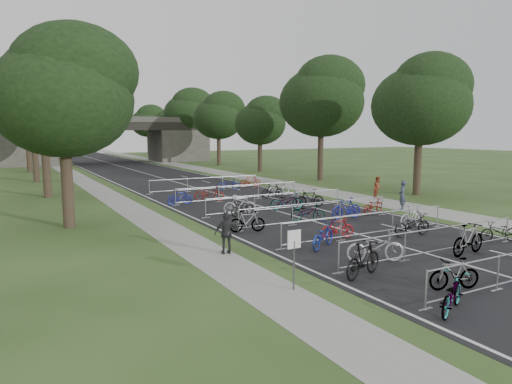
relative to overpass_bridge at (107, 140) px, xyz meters
The scene contains 53 objects.
road 15.41m from the overpass_bridge, 90.00° to the right, with size 11.00×140.00×0.01m, color black.
sidewalk_right 17.36m from the overpass_bridge, 61.93° to the right, with size 3.00×140.00×0.01m, color gray.
sidewalk_left 17.14m from the overpass_bridge, 116.57° to the right, with size 2.00×140.00×0.01m, color gray.
lane_markings 15.41m from the overpass_bridge, 90.00° to the right, with size 0.12×140.00×0.00m, color silver.
overpass_bridge is the anchor object (origin of this frame).
park_sign 62.41m from the overpass_bridge, 96.26° to the right, with size 0.45×0.06×1.83m.
tree_left_0 50.47m from the overpass_bridge, 103.07° to the right, with size 6.72×6.72×10.25m.
tree_right_0 50.91m from the overpass_bridge, 75.05° to the right, with size 7.17×7.17×10.93m.
tree_left_1 38.97m from the overpass_bridge, 107.08° to the right, with size 7.56×7.56×11.53m.
tree_right_1 39.56m from the overpass_bridge, 70.53° to the right, with size 8.18×8.18×12.47m.
tree_left_2 27.92m from the overpass_bridge, 114.44° to the right, with size 8.40×8.40×12.81m.
tree_right_2 28.39m from the overpass_bridge, 62.40° to the right, with size 6.16×6.16×9.39m.
tree_left_3 17.59m from the overpass_bridge, 131.07° to the right, with size 6.72×6.72×10.25m.
tree_right_3 18.82m from the overpass_bridge, 44.93° to the right, with size 7.17×7.17×10.93m.
tree_left_4 12.05m from the overpass_bridge, behind, with size 7.56×7.56×11.53m.
tree_right_4 13.86m from the overpass_bridge, ahead, with size 8.18×8.18×12.47m.
tree_left_5 16.44m from the overpass_bridge, 136.20° to the left, with size 8.40×8.40×12.81m.
tree_right_5 17.23m from the overpass_bridge, 39.82° to the left, with size 6.16×6.16×9.39m.
tree_left_6 25.77m from the overpass_bridge, 116.43° to the left, with size 6.72×6.72×10.25m.
tree_right_6 26.62m from the overpass_bridge, 60.25° to the left, with size 7.17×7.17×10.93m.
barrier_row_1 61.47m from the overpass_bridge, 90.00° to the right, with size 9.70×0.08×1.10m.
barrier_row_2 57.88m from the overpass_bridge, 90.00° to the right, with size 9.70×0.08×1.10m.
barrier_row_3 54.08m from the overpass_bridge, 90.00° to the right, with size 9.70×0.08×1.10m.
barrier_row_4 50.09m from the overpass_bridge, 90.00° to the right, with size 9.70×0.08×1.10m.
barrier_row_5 45.10m from the overpass_bridge, 90.00° to the right, with size 9.70×0.08×1.10m.
barrier_row_6 39.11m from the overpass_bridge, 90.00° to the right, with size 9.70×0.08×1.10m.
bike_0 65.65m from the overpass_bridge, 93.64° to the right, with size 0.65×1.86×0.98m, color #A9ACB1.
bike_1 64.47m from the overpass_bridge, 92.33° to the right, with size 0.46×1.63×0.98m, color #A9ACB1.
bike_4 62.31m from the overpass_bridge, 93.84° to the right, with size 0.56×1.99×1.19m, color black.
bike_5 61.11m from the overpass_bridge, 92.43° to the right, with size 0.75×2.14×1.13m, color #A6A5AC.
bike_6 62.09m from the overpass_bridge, 88.89° to the right, with size 0.58×2.04×1.23m, color #A9ACB1.
bike_7 61.49m from the overpass_bridge, 85.99° to the right, with size 0.61×1.74×0.91m, color black.
bike_8 58.59m from the overpass_bridge, 92.94° to the right, with size 0.70×2.00×1.05m, color navy.
bike_9 57.56m from the overpass_bridge, 91.44° to the right, with size 0.46×1.62×0.97m, color maroon.
bike_10 58.80m from the overpass_bridge, 88.21° to the right, with size 0.70×2.01×1.05m, color black.
bike_11 57.45m from the overpass_bridge, 86.59° to the right, with size 0.53×1.87×1.12m, color #B0B1B8.
bike_12 54.56m from the overpass_bridge, 94.53° to the right, with size 0.49×1.73×1.04m, color #A9ACB1.
bike_13 53.55m from the overpass_bridge, 90.23° to the right, with size 0.62×1.78×0.94m, color #A9ACB1.
bike_14 54.09m from the overpass_bridge, 87.88° to the right, with size 0.55×1.93×1.16m, color navy.
bike_15 53.87m from the overpass_bridge, 85.41° to the right, with size 0.67×1.91×1.00m, color maroon.
bike_16 50.59m from the overpass_bridge, 92.87° to the right, with size 0.61×1.74×0.91m, color black.
bike_17 50.14m from the overpass_bridge, 92.85° to the right, with size 0.54×1.89×1.14m, color #ABAAB2.
bike_18 50.15m from the overpass_bridge, 89.23° to the right, with size 0.72×2.07×1.09m, color #A9ACB1.
bike_19 49.98m from the overpass_bridge, 87.07° to the right, with size 0.52×1.86×1.12m, color black.
bike_20 45.29m from the overpass_bridge, 95.46° to the right, with size 0.46×1.64×0.99m, color navy.
bike_21 44.64m from the overpass_bridge, 92.61° to the right, with size 0.71×2.04×1.07m, color maroon.
bike_22 45.39m from the overpass_bridge, 86.74° to the right, with size 0.49×1.72×1.03m, color black.
bike_23 44.53m from the overpass_bridge, 85.23° to the right, with size 0.75×2.14×1.12m, color #A7A9AF.
bike_26 39.72m from the overpass_bridge, 87.47° to the right, with size 0.63×1.81×0.95m, color navy.
bike_27 39.24m from the overpass_bridge, 83.82° to the right, with size 0.49×1.74×1.05m, color maroon.
pedestrian_a 53.90m from the overpass_bridge, 82.74° to the right, with size 0.66×0.43×1.80m, color #333B4C.
pedestrian_b 49.80m from the overpass_bridge, 79.34° to the right, with size 0.75×0.58×1.53m, color #9E3E22.
pedestrian_c 57.80m from the overpass_bridge, 96.76° to the right, with size 0.96×0.40×1.64m, color #28282A.
Camera 1 is at (-14.18, -7.97, 4.69)m, focal length 32.00 mm.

